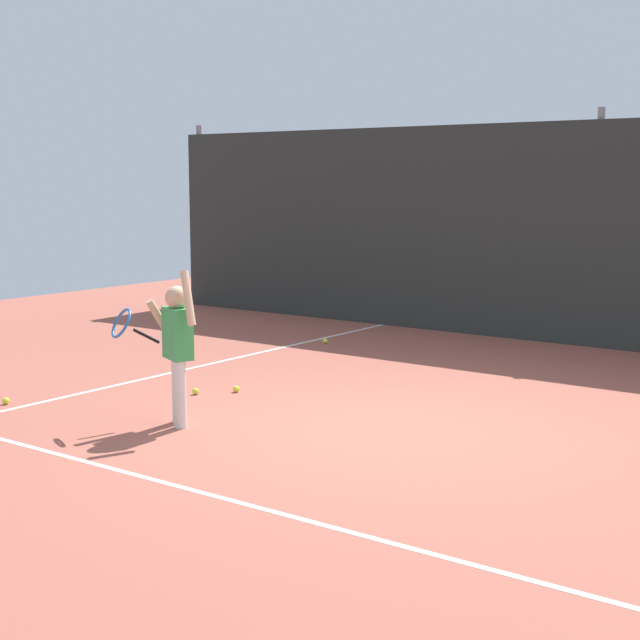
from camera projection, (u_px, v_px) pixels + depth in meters
ground_plane at (378, 428)px, 8.03m from camera, size 20.00×20.00×0.00m
court_line_baseline at (207, 494)px, 6.35m from camera, size 9.00×0.05×0.00m
court_line_sideline at (197, 367)px, 10.64m from camera, size 0.05×9.00×0.00m
back_fence_windscreen at (595, 235)px, 11.74m from camera, size 13.82×0.08×2.82m
fence_post_0 at (200, 216)px, 15.74m from camera, size 0.09×0.09×2.97m
fence_post_1 at (597, 229)px, 11.77m from camera, size 0.09×0.09×2.97m
tennis_player at (175, 342)px, 8.03m from camera, size 0.86×0.56×1.35m
tennis_ball_0 at (6, 401)px, 8.87m from camera, size 0.07×0.07×0.07m
tennis_ball_2 at (236, 389)px, 9.38m from camera, size 0.07×0.07×0.07m
tennis_ball_3 at (196, 391)px, 9.28m from camera, size 0.07×0.07×0.07m
tennis_ball_4 at (325, 341)px, 12.16m from camera, size 0.07×0.07×0.07m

